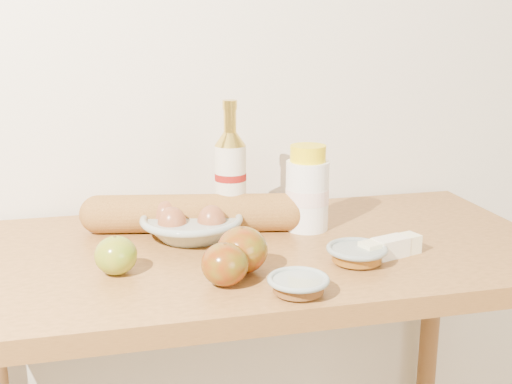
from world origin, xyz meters
TOP-DOWN VIEW (x-y plane):
  - back_wall at (0.00, 1.51)m, footprint 3.50×0.02m
  - table at (0.00, 1.18)m, footprint 1.20×0.60m
  - bourbon_bottle at (-0.02, 1.31)m, footprint 0.09×0.09m
  - cream_bottle at (0.14, 1.26)m, footprint 0.12×0.12m
  - egg_bowl at (-0.11, 1.26)m, footprint 0.23×0.23m
  - baguette at (-0.10, 1.30)m, footprint 0.49×0.17m
  - apple_yellowgreen at (-0.27, 1.10)m, footprint 0.09×0.09m
  - apple_redgreen_front at (-0.09, 1.00)m, footprint 0.10×0.10m
  - apple_redgreen_right at (-0.05, 1.05)m, footprint 0.11×0.11m
  - sugar_bowl at (0.02, 0.94)m, footprint 0.12×0.12m
  - syrup_bowl at (0.17, 1.05)m, footprint 0.14×0.14m
  - butter_stick at (0.24, 1.06)m, footprint 0.13×0.07m

SIDE VIEW (x-z plane):
  - table at x=0.00m, z-range 0.33..1.23m
  - sugar_bowl at x=0.02m, z-range 0.90..0.93m
  - syrup_bowl at x=0.17m, z-range 0.90..0.93m
  - butter_stick at x=0.24m, z-range 0.90..0.94m
  - egg_bowl at x=-0.11m, z-range 0.89..0.97m
  - apple_yellowgreen at x=-0.27m, z-range 0.90..0.97m
  - apple_redgreen_front at x=-0.09m, z-range 0.90..0.97m
  - baguette at x=-0.10m, z-range 0.90..0.98m
  - apple_redgreen_right at x=-0.05m, z-range 0.90..0.98m
  - cream_bottle at x=0.14m, z-range 0.89..1.08m
  - bourbon_bottle at x=-0.02m, z-range 0.87..1.15m
  - back_wall at x=0.00m, z-range 0.00..2.60m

